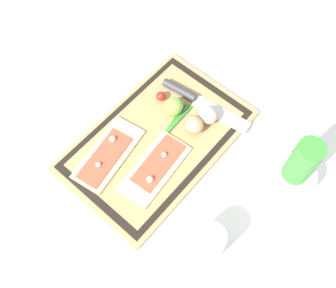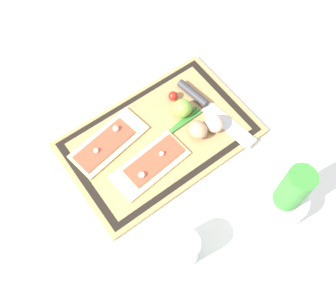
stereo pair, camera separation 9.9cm
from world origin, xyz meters
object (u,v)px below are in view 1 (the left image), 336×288
at_px(pizza_slice_near, 108,155).
at_px(knife, 191,97).
at_px(egg_pink, 208,115).
at_px(cherry_tomato_red, 161,96).
at_px(pizza_slice_far, 156,167).
at_px(herb_pot, 294,173).
at_px(egg_brown, 194,124).
at_px(lime, 174,106).
at_px(sauce_jar, 209,242).

relative_size(pizza_slice_near, knife, 0.82).
bearing_deg(egg_pink, cherry_tomato_red, -77.29).
xyz_separation_m(pizza_slice_near, egg_pink, (-0.25, 0.12, 0.02)).
distance_m(pizza_slice_far, herb_pot, 0.33).
relative_size(egg_brown, herb_pot, 0.26).
xyz_separation_m(egg_brown, lime, (-0.01, -0.07, 0.00)).
height_order(pizza_slice_near, cherry_tomato_red, cherry_tomato_red).
bearing_deg(egg_pink, herb_pot, 88.01).
height_order(egg_pink, herb_pot, herb_pot).
height_order(pizza_slice_far, sauce_jar, sauce_jar).
bearing_deg(pizza_slice_near, herb_pot, 121.78).
distance_m(lime, sauce_jar, 0.36).
relative_size(egg_pink, cherry_tomato_red, 2.02).
xyz_separation_m(pizza_slice_near, egg_brown, (-0.20, 0.11, 0.02)).
bearing_deg(egg_pink, pizza_slice_near, -26.69).
height_order(egg_brown, lime, lime).
distance_m(knife, sauce_jar, 0.40).
bearing_deg(sauce_jar, pizza_slice_far, -106.25).
bearing_deg(sauce_jar, knife, -135.00).
height_order(egg_brown, herb_pot, herb_pot).
xyz_separation_m(lime, sauce_jar, (0.22, 0.29, -0.00)).
distance_m(egg_pink, sauce_jar, 0.33).
xyz_separation_m(pizza_slice_far, cherry_tomato_red, (-0.16, -0.13, 0.01)).
distance_m(lime, herb_pot, 0.35).
bearing_deg(pizza_slice_near, knife, 169.52).
bearing_deg(egg_pink, egg_brown, -11.50).
distance_m(egg_brown, herb_pot, 0.27).
relative_size(pizza_slice_far, cherry_tomato_red, 7.92).
bearing_deg(knife, pizza_slice_far, 16.50).
distance_m(egg_pink, cherry_tomato_red, 0.14).
bearing_deg(lime, pizza_slice_near, -11.04).
height_order(pizza_slice_near, knife, pizza_slice_near).
relative_size(egg_pink, lime, 1.05).
distance_m(pizza_slice_near, knife, 0.28).
bearing_deg(egg_pink, pizza_slice_far, -2.85).
distance_m(egg_pink, lime, 0.09).
xyz_separation_m(pizza_slice_near, herb_pot, (-0.24, 0.38, 0.05)).
relative_size(pizza_slice_near, sauce_jar, 2.42).
xyz_separation_m(lime, herb_pot, (-0.03, 0.34, 0.03)).
relative_size(pizza_slice_far, sauce_jar, 2.29).
relative_size(knife, lime, 5.32).
distance_m(pizza_slice_near, pizza_slice_far, 0.13).
bearing_deg(egg_brown, lime, -95.17).
distance_m(egg_brown, sauce_jar, 0.30).
height_order(knife, lime, lime).
bearing_deg(pizza_slice_near, egg_pink, 153.31).
xyz_separation_m(pizza_slice_far, sauce_jar, (0.06, 0.22, 0.02)).
relative_size(pizza_slice_far, knife, 0.77).
bearing_deg(knife, egg_pink, 72.10).
xyz_separation_m(knife, lime, (0.06, -0.01, 0.02)).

